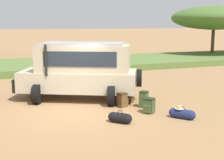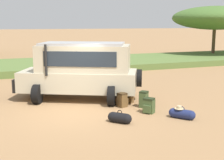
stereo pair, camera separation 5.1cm
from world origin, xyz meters
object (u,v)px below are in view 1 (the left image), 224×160
at_px(backpack_near_rear_wheel, 149,106).
at_px(backpack_outermost, 144,100).
at_px(backpack_beside_front_wheel, 122,100).
at_px(duffel_bag_low_black_case, 182,114).
at_px(acacia_tree_centre_back, 214,18).
at_px(duffel_bag_soft_canvas, 120,118).
at_px(safari_vehicle, 81,69).
at_px(backpack_cluster_center, 129,97).

xyz_separation_m(backpack_near_rear_wheel, backpack_outermost, (0.19, 0.77, 0.04)).
xyz_separation_m(backpack_beside_front_wheel, duffel_bag_low_black_case, (1.33, -2.13, -0.10)).
xyz_separation_m(backpack_near_rear_wheel, acacia_tree_centre_back, (14.27, 14.18, 3.43)).
xyz_separation_m(backpack_near_rear_wheel, duffel_bag_soft_canvas, (-1.42, -0.66, -0.10)).
bearing_deg(safari_vehicle, duffel_bag_soft_canvas, -85.35).
bearing_deg(duffel_bag_soft_canvas, backpack_beside_front_wheel, 64.50).
height_order(safari_vehicle, backpack_beside_front_wheel, safari_vehicle).
bearing_deg(acacia_tree_centre_back, backpack_near_rear_wheel, -135.16).
relative_size(backpack_cluster_center, acacia_tree_centre_back, 0.06).
xyz_separation_m(backpack_outermost, duffel_bag_soft_canvas, (-1.62, -1.43, -0.14)).
relative_size(backpack_cluster_center, duffel_bag_low_black_case, 0.62).
height_order(safari_vehicle, acacia_tree_centre_back, acacia_tree_centre_back).
distance_m(backpack_outermost, acacia_tree_centre_back, 19.74).
distance_m(backpack_beside_front_wheel, backpack_outermost, 0.85).
height_order(backpack_beside_front_wheel, backpack_cluster_center, backpack_beside_front_wheel).
height_order(backpack_beside_front_wheel, duffel_bag_low_black_case, backpack_beside_front_wheel).
height_order(safari_vehicle, duffel_bag_soft_canvas, safari_vehicle).
bearing_deg(backpack_beside_front_wheel, safari_vehicle, 122.20).
height_order(backpack_cluster_center, duffel_bag_low_black_case, backpack_cluster_center).
distance_m(backpack_near_rear_wheel, backpack_outermost, 0.79).
height_order(backpack_cluster_center, backpack_near_rear_wheel, backpack_near_rear_wheel).
relative_size(duffel_bag_low_black_case, duffel_bag_soft_canvas, 1.16).
xyz_separation_m(duffel_bag_low_black_case, duffel_bag_soft_canvas, (-2.18, 0.34, -0.00)).
relative_size(duffel_bag_soft_canvas, acacia_tree_centre_back, 0.08).
height_order(duffel_bag_low_black_case, duffel_bag_soft_canvas, duffel_bag_soft_canvas).
xyz_separation_m(backpack_beside_front_wheel, duffel_bag_soft_canvas, (-0.86, -1.79, -0.11)).
bearing_deg(safari_vehicle, backpack_outermost, -48.89).
distance_m(safari_vehicle, backpack_outermost, 3.07).
relative_size(backpack_beside_front_wheel, acacia_tree_centre_back, 0.07).
distance_m(backpack_outermost, duffel_bag_soft_canvas, 2.16).
height_order(backpack_cluster_center, backpack_outermost, backpack_outermost).
relative_size(backpack_cluster_center, backpack_near_rear_wheel, 0.91).
bearing_deg(duffel_bag_low_black_case, acacia_tree_centre_back, 48.34).
distance_m(safari_vehicle, acacia_tree_centre_back, 19.68).
bearing_deg(safari_vehicle, duffel_bag_low_black_case, -57.98).
bearing_deg(backpack_beside_front_wheel, backpack_outermost, -25.61).
height_order(backpack_beside_front_wheel, backpack_outermost, backpack_outermost).
bearing_deg(backpack_beside_front_wheel, duffel_bag_soft_canvas, -115.50).
bearing_deg(duffel_bag_low_black_case, backpack_outermost, 107.70).
distance_m(safari_vehicle, duffel_bag_soft_canvas, 3.80).
height_order(backpack_outermost, duffel_bag_soft_canvas, backpack_outermost).
bearing_deg(duffel_bag_low_black_case, safari_vehicle, 122.02).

